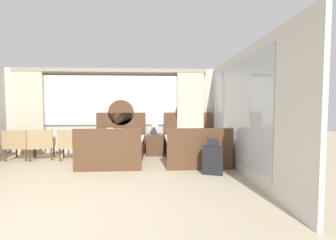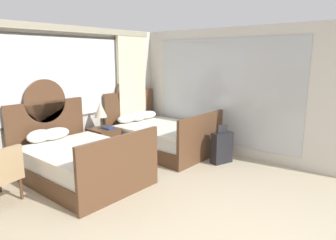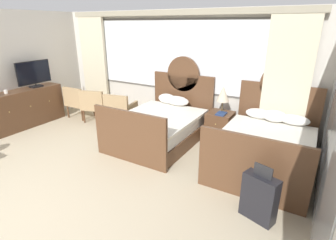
{
  "view_description": "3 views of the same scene",
  "coord_description": "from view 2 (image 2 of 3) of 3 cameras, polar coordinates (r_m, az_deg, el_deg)",
  "views": [
    {
      "loc": [
        1.42,
        -3.07,
        1.47
      ],
      "look_at": [
        1.7,
        2.34,
        1.16
      ],
      "focal_mm": 24.36,
      "sensor_mm": 36.0,
      "label": 1
    },
    {
      "loc": [
        -2.53,
        -1.12,
        2.1
      ],
      "look_at": [
        1.77,
        2.46,
        0.93
      ],
      "focal_mm": 32.51,
      "sensor_mm": 36.0,
      "label": 2
    },
    {
      "loc": [
        3.03,
        -1.18,
        2.39
      ],
      "look_at": [
        1.16,
        2.03,
        1.01
      ],
      "focal_mm": 27.84,
      "sensor_mm": 36.0,
      "label": 3
    }
  ],
  "objects": [
    {
      "name": "wall_right_mirror",
      "position": [
        6.61,
        12.55,
        5.01
      ],
      "size": [
        0.08,
        4.91,
        2.7
      ],
      "color": "beige",
      "rests_on": "ground_plane"
    },
    {
      "name": "table_lamp_on_nightstand",
      "position": [
        6.5,
        -12.55,
        1.88
      ],
      "size": [
        0.27,
        0.27,
        0.56
      ],
      "color": "brown",
      "rests_on": "nightstand_between_beds"
    },
    {
      "name": "bed_near_mirror",
      "position": [
        6.83,
        -1.44,
        -2.92
      ],
      "size": [
        1.54,
        2.13,
        1.7
      ],
      "color": "brown",
      "rests_on": "ground_plane"
    },
    {
      "name": "wall_back_window",
      "position": [
        6.02,
        -25.14,
        4.35
      ],
      "size": [
        6.56,
        0.22,
        2.7
      ],
      "color": "beige",
      "rests_on": "ground_plane"
    },
    {
      "name": "bed_near_window",
      "position": [
        5.47,
        -16.41,
        -7.25
      ],
      "size": [
        1.54,
        2.13,
        1.7
      ],
      "color": "brown",
      "rests_on": "ground_plane"
    },
    {
      "name": "suitcase_on_floor",
      "position": [
        6.2,
        10.07,
        -5.1
      ],
      "size": [
        0.47,
        0.32,
        0.78
      ],
      "color": "black",
      "rests_on": "ground_plane"
    },
    {
      "name": "nightstand_between_beds",
      "position": [
        6.59,
        -11.87,
        -4.19
      ],
      "size": [
        0.51,
        0.54,
        0.62
      ],
      "color": "brown",
      "rests_on": "ground_plane"
    },
    {
      "name": "book_on_nightstand",
      "position": [
        6.46,
        -11.09,
        -1.48
      ],
      "size": [
        0.18,
        0.26,
        0.03
      ],
      "color": "navy",
      "rests_on": "nightstand_between_beds"
    }
  ]
}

